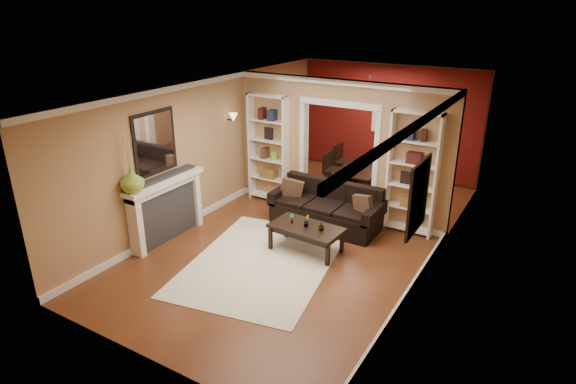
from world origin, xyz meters
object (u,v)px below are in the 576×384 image
Objects in this scene: bookshelf_right at (413,174)px; dining_table at (364,178)px; coffee_table at (306,239)px; fireplace at (167,210)px; bookshelf_left at (269,149)px; sofa at (326,206)px.

bookshelf_right reaches higher than dining_table.
coffee_table is 0.72× the size of fireplace.
dining_table is (-0.27, 3.25, 0.04)m from coffee_table.
dining_table is at bearing 98.63° from coffee_table.
coffee_table is 0.54× the size of bookshelf_right.
fireplace is (-0.54, -2.53, -0.57)m from bookshelf_left.
sofa is at bearing -19.24° from bookshelf_left.
sofa is at bearing 41.52° from fireplace.
coffee_table is at bearing 20.34° from fireplace.
dining_table is (1.55, 1.60, -0.87)m from bookshelf_left.
fireplace is at bearing 153.16° from dining_table.
dining_table is (-0.11, 2.18, -0.14)m from sofa.
coffee_table is 0.78× the size of dining_table.
coffee_table is at bearing -127.70° from bookshelf_right.
bookshelf_right is at bearing 34.80° from fireplace.
fireplace is at bearing -102.05° from bookshelf_left.
sofa is 2.95m from fireplace.
bookshelf_right is 2.39m from dining_table.
bookshelf_left reaches higher than coffee_table.
sofa reaches higher than coffee_table.
bookshelf_left is 1.45× the size of dining_table.
sofa is 1.10m from coffee_table.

